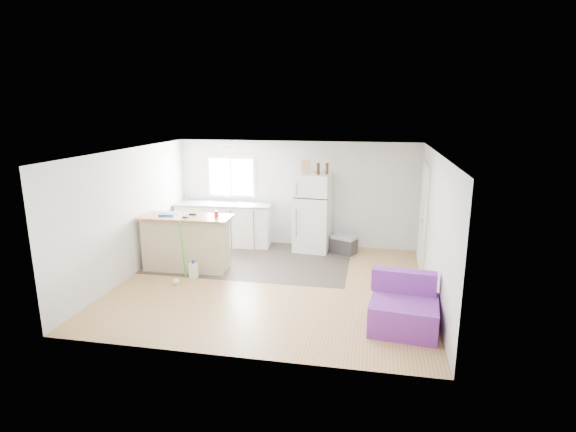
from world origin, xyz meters
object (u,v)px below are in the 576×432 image
object	(u,v)px
kitchen_cabinets	(224,224)
refrigerator	(313,212)
cooler	(344,244)
bottle_right	(327,169)
blue_tray	(167,214)
red_cup	(216,214)
bottle_left	(318,169)
mop	(178,272)
cardboard_box	(306,167)
cleaner_jug	(194,270)
purple_seat	(404,309)
peninsula	(186,242)

from	to	relation	value
kitchen_cabinets	refrigerator	bearing A→B (deg)	-5.04
kitchen_cabinets	cooler	xyz separation A→B (m)	(2.80, -0.14, -0.30)
bottle_right	blue_tray	bearing A→B (deg)	-150.34
red_cup	blue_tray	distance (m)	0.99
kitchen_cabinets	bottle_left	xyz separation A→B (m)	(2.20, -0.15, 1.35)
bottle_left	mop	bearing A→B (deg)	-133.59
bottle_left	cooler	bearing A→B (deg)	1.33
cardboard_box	cleaner_jug	bearing A→B (deg)	-132.08
purple_seat	blue_tray	xyz separation A→B (m)	(-4.42, 1.68, 0.82)
peninsula	bottle_left	bearing A→B (deg)	31.69
cardboard_box	blue_tray	bearing A→B (deg)	-146.80
mop	refrigerator	bearing A→B (deg)	36.68
red_cup	kitchen_cabinets	bearing A→B (deg)	104.52
refrigerator	cleaner_jug	xyz separation A→B (m)	(-1.97, -2.10, -0.72)
mop	blue_tray	size ratio (longest dim) A/B	4.04
kitchen_cabinets	refrigerator	world-z (taller)	refrigerator
refrigerator	blue_tray	bearing A→B (deg)	-141.83
refrigerator	purple_seat	xyz separation A→B (m)	(1.80, -3.38, -0.58)
cleaner_jug	red_cup	xyz separation A→B (m)	(0.33, 0.45, 1.00)
cooler	cardboard_box	bearing A→B (deg)	-157.32
refrigerator	purple_seat	size ratio (longest dim) A/B	1.67
mop	cardboard_box	bearing A→B (deg)	37.71
cleaner_jug	red_cup	size ratio (longest dim) A/B	2.83
purple_seat	cooler	bearing A→B (deg)	114.54
mop	blue_tray	world-z (taller)	mop
kitchen_cabinets	purple_seat	xyz separation A→B (m)	(3.88, -3.42, -0.22)
peninsula	bottle_right	bearing A→B (deg)	31.00
refrigerator	blue_tray	distance (m)	3.14
bottle_left	cleaner_jug	bearing A→B (deg)	-136.44
blue_tray	red_cup	bearing A→B (deg)	2.96
mop	cleaner_jug	bearing A→B (deg)	55.34
bottle_left	bottle_right	distance (m)	0.19
cooler	cardboard_box	world-z (taller)	cardboard_box
peninsula	kitchen_cabinets	bearing A→B (deg)	81.95
mop	bottle_left	world-z (taller)	bottle_left
refrigerator	cardboard_box	world-z (taller)	cardboard_box
peninsula	cooler	xyz separation A→B (m)	(2.99, 1.59, -0.35)
kitchen_cabinets	cleaner_jug	world-z (taller)	kitchen_cabinets
red_cup	purple_seat	bearing A→B (deg)	-26.66
kitchen_cabinets	cardboard_box	xyz separation A→B (m)	(1.93, -0.12, 1.38)
purple_seat	bottle_right	xyz separation A→B (m)	(-1.50, 3.34, 1.57)
purple_seat	cleaner_jug	bearing A→B (deg)	167.59
cooler	red_cup	size ratio (longest dim) A/B	5.19
cooler	purple_seat	xyz separation A→B (m)	(1.08, -3.28, 0.08)
bottle_left	bottle_right	world-z (taller)	same
cooler	cardboard_box	size ratio (longest dim) A/B	2.08
peninsula	bottle_left	world-z (taller)	bottle_left
refrigerator	mop	distance (m)	3.31
peninsula	refrigerator	size ratio (longest dim) A/B	1.03
peninsula	red_cup	bearing A→B (deg)	1.30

